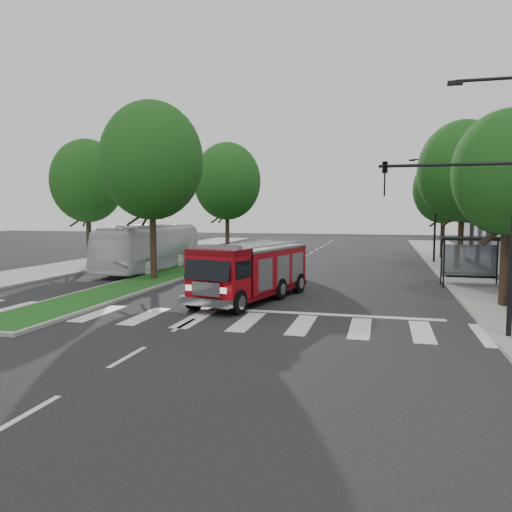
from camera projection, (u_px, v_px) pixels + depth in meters
The scene contains 15 objects.
ground at pixel (220, 305), 21.32m from camera, with size 140.00×140.00×0.00m, color black.
sidewalk_right at pixel (489, 281), 27.89m from camera, with size 5.00×80.00×0.15m, color gray.
sidewalk_left at pixel (67, 268), 34.53m from camera, with size 5.00×80.00×0.15m, color gray.
median at pixel (220, 260), 40.16m from camera, with size 3.00×50.00×0.15m.
bus_shelter at pixel (471, 248), 26.25m from camera, with size 3.20×1.60×2.61m.
tree_right_near at pixel (508, 173), 19.94m from camera, with size 4.40×4.40×8.05m.
tree_right_mid at pixel (463, 172), 31.43m from camera, with size 5.60×5.60×9.72m.
tree_right_far at pixel (444, 189), 41.14m from camera, with size 5.00×5.00×8.73m.
tree_median_near at pixel (152, 161), 27.98m from camera, with size 5.80×5.80×10.16m.
tree_median_far at pixel (227, 181), 41.53m from camera, with size 5.60×5.60×9.72m.
tree_left_mid at pixel (87, 181), 35.80m from camera, with size 5.20×5.20×9.16m.
streetlight_right_near at pixel (483, 188), 15.17m from camera, with size 4.08×0.22×8.00m.
streetlight_right_far at pixel (433, 205), 37.69m from camera, with size 2.11×0.20×8.00m.
fire_engine at pixel (252, 272), 22.17m from camera, with size 4.02×7.95×2.65m.
city_bus at pixel (151, 248), 33.62m from camera, with size 2.61×11.15×3.11m, color silver.
Camera 1 is at (6.68, -20.03, 3.96)m, focal length 35.00 mm.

